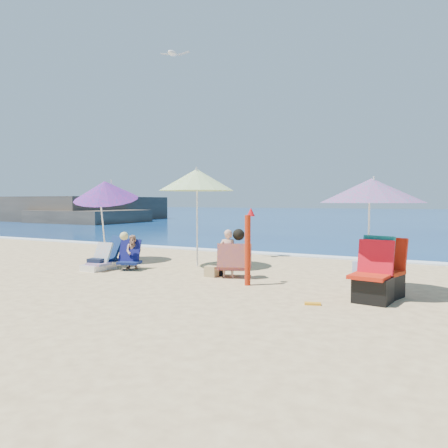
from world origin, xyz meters
The scene contains 19 objects.
ground centered at (0.00, 0.00, 0.00)m, with size 120.00×120.00×0.00m.
sea centered at (0.00, 45.00, -0.05)m, with size 120.00×80.00×0.12m.
foam centered at (0.00, 5.10, 0.02)m, with size 120.00×0.50×0.04m.
headland centered at (-27.29, 19.73, 0.57)m, with size 20.50×11.50×2.60m.
umbrella_turquoise centered at (2.63, 0.75, 1.74)m, with size 1.86×1.86×1.98m.
umbrella_striped centered at (-1.55, 1.97, 2.07)m, with size 2.01×2.01×2.36m.
umbrella_blue centered at (-4.11, 1.66, 1.84)m, with size 2.21×2.24×2.25m.
furled_umbrella centered at (0.48, 0.50, 0.79)m, with size 0.20×0.37×1.45m.
chair_navy centered at (-3.35, 0.85, 0.19)m, with size 0.73×0.88×0.73m.
chair_rainbow centered at (-3.26, 0.44, 0.17)m, with size 0.55×0.58×0.62m.
camp_chair_left centered at (2.78, 0.10, 0.29)m, with size 0.64×0.65×0.96m.
camp_chair_right centered at (2.86, 0.56, 0.37)m, with size 0.80×0.71×1.02m.
person_center centered at (-0.15, 1.04, 0.49)m, with size 0.82×0.68×1.00m.
person_left centered at (-2.68, 0.97, 0.40)m, with size 0.67×0.66×0.88m.
bag_navy_a centered at (-3.28, 0.46, 0.14)m, with size 0.39×0.31×0.27m.
bag_black_a centered at (-0.55, 1.17, 0.10)m, with size 0.28×0.21×0.20m.
bag_tan centered at (-0.56, 0.94, 0.11)m, with size 0.27×0.20×0.22m.
orange_item centered at (2.01, -0.49, 0.02)m, with size 0.27×0.18×0.03m.
seagull centered at (-2.78, 2.80, 5.43)m, with size 0.77×0.45×0.13m.
Camera 1 is at (3.91, -6.96, 1.57)m, focal length 35.39 mm.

